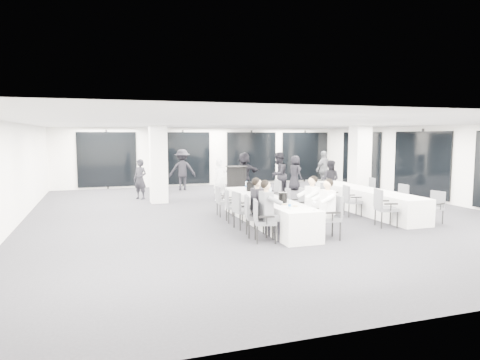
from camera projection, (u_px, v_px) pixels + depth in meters
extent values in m
cube|color=#26262B|center=(262.00, 213.00, 13.50)|extent=(14.00, 16.00, 0.02)
cube|color=silver|center=(262.00, 124.00, 13.20)|extent=(14.00, 16.00, 0.02)
cube|color=white|center=(12.00, 176.00, 11.18)|extent=(0.02, 16.00, 2.80)
cube|color=white|center=(442.00, 164.00, 15.52)|extent=(0.02, 16.00, 2.80)
cube|color=white|center=(203.00, 157.00, 20.92)|extent=(14.00, 0.02, 2.80)
cube|color=white|center=(475.00, 213.00, 5.78)|extent=(14.00, 0.02, 2.80)
cube|color=black|center=(203.00, 158.00, 20.86)|extent=(13.60, 0.06, 2.50)
cube|color=black|center=(421.00, 164.00, 16.45)|extent=(0.06, 14.00, 2.50)
cube|color=silver|center=(158.00, 164.00, 15.50)|extent=(0.60, 0.60, 2.80)
cube|color=silver|center=(360.00, 164.00, 15.60)|extent=(0.60, 0.60, 2.80)
cube|color=silver|center=(266.00, 211.00, 11.82)|extent=(0.90, 5.00, 0.75)
cube|color=silver|center=(366.00, 201.00, 13.61)|extent=(0.90, 5.00, 0.75)
cylinder|color=black|center=(237.00, 182.00, 16.94)|extent=(0.78, 0.78, 1.22)
cylinder|color=black|center=(237.00, 167.00, 16.88)|extent=(0.89, 0.89, 0.02)
cube|color=#4A4B50|center=(265.00, 222.00, 9.82)|extent=(0.58, 0.60, 0.08)
cube|color=#4A4B50|center=(255.00, 210.00, 9.77)|extent=(0.18, 0.48, 0.47)
cylinder|color=black|center=(255.00, 231.00, 10.03)|extent=(0.04, 0.04, 0.42)
cylinder|color=black|center=(257.00, 235.00, 9.62)|extent=(0.04, 0.04, 0.42)
cylinder|color=black|center=(273.00, 231.00, 10.06)|extent=(0.04, 0.04, 0.42)
cylinder|color=black|center=(275.00, 235.00, 9.65)|extent=(0.04, 0.04, 0.42)
cube|color=black|center=(264.00, 213.00, 10.05)|extent=(0.35, 0.13, 0.04)
cube|color=black|center=(267.00, 217.00, 9.54)|extent=(0.35, 0.13, 0.04)
cube|color=#4A4B50|center=(256.00, 217.00, 10.37)|extent=(0.58, 0.59, 0.08)
cube|color=#4A4B50|center=(247.00, 206.00, 10.31)|extent=(0.16, 0.49, 0.49)
cylinder|color=black|center=(247.00, 226.00, 10.58)|extent=(0.04, 0.04, 0.43)
cylinder|color=black|center=(249.00, 230.00, 10.16)|extent=(0.04, 0.04, 0.43)
cylinder|color=black|center=(263.00, 225.00, 10.63)|extent=(0.04, 0.04, 0.43)
cylinder|color=black|center=(266.00, 229.00, 10.21)|extent=(0.04, 0.04, 0.43)
cube|color=black|center=(255.00, 208.00, 10.61)|extent=(0.36, 0.11, 0.04)
cube|color=black|center=(258.00, 212.00, 10.09)|extent=(0.36, 0.11, 0.04)
cube|color=#4A4B50|center=(244.00, 211.00, 11.24)|extent=(0.52, 0.54, 0.08)
cube|color=#4A4B50|center=(236.00, 201.00, 11.12)|extent=(0.11, 0.48, 0.47)
cylinder|color=black|center=(234.00, 220.00, 11.37)|extent=(0.04, 0.04, 0.42)
cylinder|color=black|center=(240.00, 223.00, 11.00)|extent=(0.04, 0.04, 0.42)
cylinder|color=black|center=(248.00, 219.00, 11.54)|extent=(0.04, 0.04, 0.42)
cylinder|color=black|center=(255.00, 221.00, 11.17)|extent=(0.04, 0.04, 0.42)
cube|color=black|center=(240.00, 203.00, 11.46)|extent=(0.35, 0.08, 0.04)
cube|color=black|center=(248.00, 206.00, 10.99)|extent=(0.35, 0.08, 0.04)
cube|color=#4A4B50|center=(234.00, 207.00, 12.07)|extent=(0.51, 0.52, 0.08)
cube|color=#4A4B50|center=(227.00, 198.00, 12.00)|extent=(0.12, 0.45, 0.45)
cylinder|color=black|center=(226.00, 214.00, 12.25)|extent=(0.03, 0.03, 0.40)
cylinder|color=black|center=(229.00, 217.00, 11.87)|extent=(0.03, 0.03, 0.40)
cylinder|color=black|center=(240.00, 214.00, 12.32)|extent=(0.03, 0.03, 0.40)
cylinder|color=black|center=(242.00, 216.00, 11.94)|extent=(0.03, 0.03, 0.40)
cube|color=black|center=(233.00, 200.00, 12.29)|extent=(0.33, 0.08, 0.04)
cube|color=black|center=(236.00, 202.00, 11.81)|extent=(0.33, 0.08, 0.04)
cube|color=#4A4B50|center=(225.00, 202.00, 12.99)|extent=(0.45, 0.47, 0.08)
cube|color=#4A4B50|center=(218.00, 194.00, 12.91)|extent=(0.07, 0.44, 0.44)
cylinder|color=black|center=(217.00, 209.00, 13.15)|extent=(0.03, 0.03, 0.39)
cylinder|color=black|center=(220.00, 211.00, 12.78)|extent=(0.03, 0.03, 0.39)
cylinder|color=black|center=(229.00, 208.00, 13.25)|extent=(0.03, 0.03, 0.39)
cylinder|color=black|center=(232.00, 210.00, 12.89)|extent=(0.03, 0.03, 0.39)
cube|color=black|center=(223.00, 196.00, 13.20)|extent=(0.33, 0.05, 0.04)
cube|color=black|center=(227.00, 198.00, 12.75)|extent=(0.33, 0.05, 0.04)
cube|color=#4A4B50|center=(328.00, 219.00, 10.08)|extent=(0.57, 0.59, 0.09)
cube|color=#4A4B50|center=(338.00, 206.00, 10.09)|extent=(0.13, 0.51, 0.51)
cylinder|color=black|center=(340.00, 231.00, 9.93)|extent=(0.04, 0.04, 0.45)
cylinder|color=black|center=(332.00, 227.00, 10.36)|extent=(0.04, 0.04, 0.45)
cylinder|color=black|center=(322.00, 232.00, 9.85)|extent=(0.04, 0.04, 0.45)
cylinder|color=black|center=(315.00, 228.00, 10.28)|extent=(0.04, 0.04, 0.45)
cube|color=black|center=(333.00, 213.00, 9.79)|extent=(0.38, 0.09, 0.04)
cube|color=black|center=(323.00, 209.00, 10.33)|extent=(0.38, 0.09, 0.04)
cube|color=#4A4B50|center=(312.00, 215.00, 10.80)|extent=(0.48, 0.49, 0.08)
cube|color=#4A4B50|center=(320.00, 204.00, 10.86)|extent=(0.09, 0.45, 0.45)
cylinder|color=black|center=(323.00, 225.00, 10.72)|extent=(0.04, 0.04, 0.40)
cylinder|color=black|center=(315.00, 222.00, 11.08)|extent=(0.04, 0.04, 0.40)
cylinder|color=black|center=(310.00, 227.00, 10.58)|extent=(0.04, 0.04, 0.40)
cylinder|color=black|center=(302.00, 224.00, 10.94)|extent=(0.04, 0.04, 0.40)
cube|color=black|center=(318.00, 210.00, 10.56)|extent=(0.33, 0.06, 0.04)
cube|color=black|center=(308.00, 207.00, 11.01)|extent=(0.33, 0.06, 0.04)
cube|color=#4A4B50|center=(295.00, 207.00, 11.77)|extent=(0.52, 0.54, 0.08)
cube|color=#4A4B50|center=(303.00, 197.00, 11.79)|extent=(0.10, 0.49, 0.48)
cylinder|color=black|center=(305.00, 218.00, 11.64)|extent=(0.04, 0.04, 0.43)
cylinder|color=black|center=(299.00, 215.00, 12.05)|extent=(0.04, 0.04, 0.43)
cylinder|color=black|center=(290.00, 218.00, 11.54)|extent=(0.04, 0.04, 0.43)
cylinder|color=black|center=(285.00, 216.00, 11.95)|extent=(0.04, 0.04, 0.43)
cube|color=black|center=(299.00, 202.00, 11.50)|extent=(0.36, 0.07, 0.04)
cube|color=black|center=(292.00, 200.00, 12.00)|extent=(0.36, 0.07, 0.04)
cube|color=#4A4B50|center=(281.00, 204.00, 12.67)|extent=(0.48, 0.49, 0.07)
cube|color=#4A4B50|center=(288.00, 196.00, 12.68)|extent=(0.11, 0.43, 0.42)
cylinder|color=black|center=(289.00, 213.00, 12.55)|extent=(0.03, 0.03, 0.38)
cylinder|color=black|center=(285.00, 210.00, 12.90)|extent=(0.03, 0.03, 0.38)
cylinder|color=black|center=(277.00, 213.00, 12.48)|extent=(0.03, 0.03, 0.38)
cylinder|color=black|center=(273.00, 211.00, 12.84)|extent=(0.03, 0.03, 0.38)
cube|color=black|center=(283.00, 200.00, 12.43)|extent=(0.31, 0.08, 0.04)
cube|color=black|center=(279.00, 198.00, 12.88)|extent=(0.31, 0.08, 0.04)
cube|color=#4A4B50|center=(271.00, 198.00, 13.44)|extent=(0.55, 0.57, 0.09)
cube|color=#4A4B50|center=(278.00, 188.00, 13.47)|extent=(0.11, 0.51, 0.50)
cylinder|color=black|center=(279.00, 207.00, 13.31)|extent=(0.04, 0.04, 0.45)
cylinder|color=black|center=(275.00, 205.00, 13.73)|extent=(0.04, 0.04, 0.45)
cylinder|color=black|center=(266.00, 208.00, 13.21)|extent=(0.04, 0.04, 0.45)
cylinder|color=black|center=(262.00, 205.00, 13.63)|extent=(0.04, 0.04, 0.45)
cube|color=black|center=(273.00, 193.00, 13.16)|extent=(0.37, 0.08, 0.04)
cube|color=black|center=(268.00, 191.00, 13.69)|extent=(0.37, 0.08, 0.04)
cube|color=#4A4B50|center=(386.00, 209.00, 11.45)|extent=(0.60, 0.62, 0.09)
cube|color=#4A4B50|center=(378.00, 198.00, 11.40)|extent=(0.18, 0.49, 0.49)
cylinder|color=black|center=(375.00, 217.00, 11.67)|extent=(0.04, 0.04, 0.44)
cylinder|color=black|center=(382.00, 220.00, 11.24)|extent=(0.04, 0.04, 0.44)
cylinder|color=black|center=(390.00, 217.00, 11.70)|extent=(0.04, 0.04, 0.44)
cylinder|color=black|center=(397.00, 220.00, 11.28)|extent=(0.04, 0.04, 0.44)
cube|color=black|center=(383.00, 201.00, 11.69)|extent=(0.36, 0.13, 0.04)
cube|color=black|center=(391.00, 204.00, 11.16)|extent=(0.36, 0.13, 0.04)
cube|color=#4A4B50|center=(353.00, 202.00, 12.96)|extent=(0.53, 0.55, 0.08)
cube|color=#4A4B50|center=(346.00, 193.00, 12.91)|extent=(0.14, 0.46, 0.45)
cylinder|color=black|center=(344.00, 209.00, 13.16)|extent=(0.04, 0.04, 0.40)
cylinder|color=black|center=(349.00, 211.00, 12.77)|extent=(0.04, 0.04, 0.40)
cylinder|color=black|center=(356.00, 208.00, 13.21)|extent=(0.04, 0.04, 0.40)
cylinder|color=black|center=(361.00, 210.00, 12.82)|extent=(0.04, 0.04, 0.40)
cube|color=black|center=(350.00, 195.00, 13.19)|extent=(0.34, 0.10, 0.04)
cube|color=black|center=(356.00, 197.00, 12.70)|extent=(0.34, 0.10, 0.04)
cube|color=#4A4B50|center=(330.00, 196.00, 14.27)|extent=(0.50, 0.51, 0.07)
cube|color=#4A4B50|center=(325.00, 189.00, 14.15)|extent=(0.13, 0.43, 0.42)
cylinder|color=black|center=(322.00, 203.00, 14.37)|extent=(0.03, 0.03, 0.38)
cylinder|color=black|center=(329.00, 204.00, 14.05)|extent=(0.03, 0.03, 0.38)
cylinder|color=black|center=(330.00, 202.00, 14.54)|extent=(0.03, 0.03, 0.38)
cylinder|color=black|center=(337.00, 203.00, 14.22)|extent=(0.03, 0.03, 0.38)
cube|color=black|center=(325.00, 191.00, 14.46)|extent=(0.32, 0.09, 0.04)
cube|color=black|center=(334.00, 193.00, 14.05)|extent=(0.32, 0.09, 0.04)
cube|color=#4A4B50|center=(433.00, 208.00, 11.88)|extent=(0.52, 0.54, 0.08)
cube|color=#4A4B50|center=(438.00, 199.00, 11.96)|extent=(0.15, 0.44, 0.43)
cylinder|color=black|center=(443.00, 217.00, 11.84)|extent=(0.03, 0.03, 0.39)
cylinder|color=black|center=(431.00, 215.00, 12.16)|extent=(0.03, 0.03, 0.39)
cylinder|color=black|center=(434.00, 218.00, 11.65)|extent=(0.03, 0.03, 0.39)
cylinder|color=black|center=(422.00, 216.00, 11.97)|extent=(0.03, 0.03, 0.39)
cube|color=black|center=(441.00, 204.00, 11.66)|extent=(0.32, 0.11, 0.04)
cube|color=black|center=(425.00, 202.00, 12.06)|extent=(0.32, 0.11, 0.04)
cube|color=#4A4B50|center=(397.00, 200.00, 13.29)|extent=(0.46, 0.48, 0.08)
cube|color=#4A4B50|center=(404.00, 192.00, 13.32)|extent=(0.07, 0.45, 0.45)
cylinder|color=black|center=(407.00, 208.00, 13.18)|extent=(0.04, 0.04, 0.40)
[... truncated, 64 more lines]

